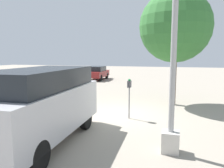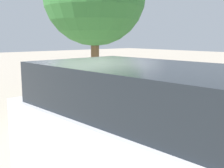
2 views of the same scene
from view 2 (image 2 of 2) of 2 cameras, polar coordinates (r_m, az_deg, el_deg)
ground_plane at (r=7.08m, az=-3.86°, el=-10.69°), size 80.00×80.00×0.00m
parking_meter_near at (r=6.65m, az=1.57°, el=-1.54°), size 0.21×0.13×1.58m
parked_van at (r=3.30m, az=13.09°, el=-13.71°), size 4.73×2.09×2.12m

